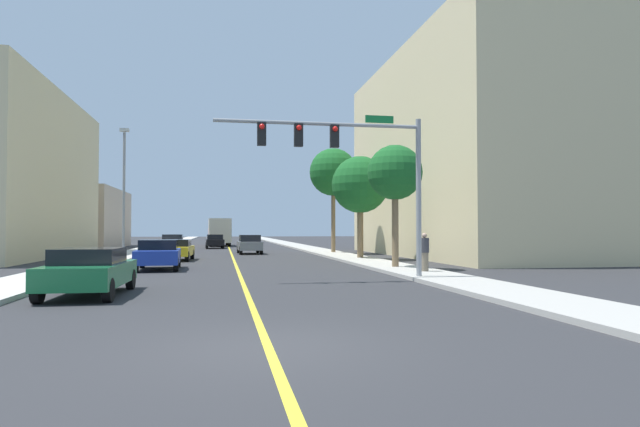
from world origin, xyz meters
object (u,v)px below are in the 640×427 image
(traffic_signal_mast, at_px, (353,156))
(palm_far, at_px, (333,173))
(car_white, at_px, (173,243))
(car_green, at_px, (89,270))
(palm_near, at_px, (395,174))
(delivery_truck, at_px, (219,232))
(street_lamp, at_px, (124,186))
(pedestrian, at_px, (425,252))
(car_black, at_px, (215,241))
(car_gray, at_px, (250,244))
(car_blue, at_px, (158,254))
(car_yellow, at_px, (177,249))
(palm_mid, at_px, (360,185))

(traffic_signal_mast, distance_m, palm_far, 22.40)
(car_white, bearing_deg, car_green, 89.40)
(palm_near, relative_size, delivery_truck, 0.66)
(street_lamp, xyz_separation_m, delivery_truck, (5.70, 28.31, -2.94))
(palm_far, relative_size, car_green, 1.87)
(car_white, bearing_deg, pedestrian, 114.95)
(traffic_signal_mast, height_order, delivery_truck, traffic_signal_mast)
(palm_near, xyz_separation_m, car_black, (-8.86, 30.75, -3.86))
(car_white, height_order, car_green, car_white)
(car_gray, xyz_separation_m, car_blue, (-5.13, -16.02, -0.04))
(car_yellow, xyz_separation_m, car_blue, (-0.25, -7.78, 0.06))
(car_blue, bearing_deg, car_gray, 69.83)
(car_black, distance_m, car_white, 8.72)
(car_blue, relative_size, pedestrian, 2.54)
(traffic_signal_mast, xyz_separation_m, car_green, (-8.59, -2.92, -3.93))
(palm_near, xyz_separation_m, car_yellow, (-10.90, 9.79, -3.92))
(car_green, bearing_deg, car_white, -88.38)
(traffic_signal_mast, relative_size, street_lamp, 0.97)
(car_gray, relative_size, pedestrian, 2.50)
(palm_far, distance_m, car_green, 28.41)
(car_green, height_order, pedestrian, pedestrian)
(car_green, bearing_deg, car_blue, -93.55)
(palm_near, xyz_separation_m, palm_far, (0.44, 16.77, 1.78))
(palm_far, bearing_deg, delivery_truck, 112.17)
(car_black, height_order, car_yellow, car_black)
(car_green, bearing_deg, palm_near, -144.69)
(palm_near, xyz_separation_m, palm_mid, (0.45, 8.39, 0.12))
(palm_near, bearing_deg, palm_far, 88.50)
(street_lamp, xyz_separation_m, palm_far, (14.60, 6.48, 1.78))
(car_green, distance_m, delivery_truck, 46.90)
(palm_mid, distance_m, delivery_truck, 31.65)
(street_lamp, bearing_deg, palm_mid, -7.42)
(palm_mid, relative_size, delivery_truck, 0.72)
(car_yellow, bearing_deg, traffic_signal_mast, -60.72)
(palm_far, distance_m, car_black, 17.71)
(traffic_signal_mast, bearing_deg, palm_mid, 74.33)
(palm_far, distance_m, car_blue, 19.60)
(palm_near, height_order, car_gray, palm_near)
(car_gray, bearing_deg, palm_mid, -57.90)
(car_white, xyz_separation_m, delivery_truck, (3.82, 15.88, 0.88))
(car_white, distance_m, car_yellow, 13.01)
(car_black, bearing_deg, palm_mid, -70.02)
(car_yellow, xyz_separation_m, car_green, (-1.07, -17.94, 0.05))
(palm_mid, bearing_deg, car_blue, -151.16)
(car_yellow, bearing_deg, palm_near, -39.26)
(traffic_signal_mast, relative_size, car_blue, 1.89)
(delivery_truck, distance_m, pedestrian, 42.49)
(traffic_signal_mast, distance_m, car_gray, 23.73)
(palm_mid, distance_m, car_gray, 12.26)
(street_lamp, xyz_separation_m, car_blue, (3.01, -8.29, -3.87))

